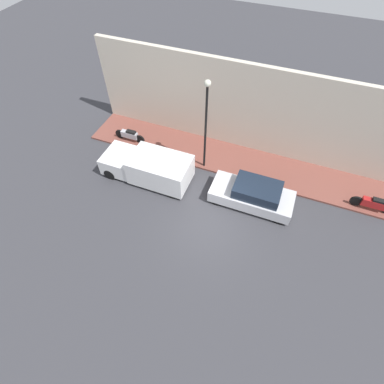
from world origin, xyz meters
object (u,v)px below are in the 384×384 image
delivery_van (148,167)px  streetlamp (206,117)px  parked_car (253,194)px  scooter_silver (130,135)px  motorcycle_red (374,204)px

delivery_van → streetlamp: bearing=-54.2°
streetlamp → delivery_van: bearing=125.8°
parked_car → streetlamp: streetlamp is taller
delivery_van → parked_car: bearing=-87.1°
scooter_silver → streetlamp: size_ratio=0.37×
motorcycle_red → streetlamp: streetlamp is taller
parked_car → scooter_silver: bearing=76.4°
streetlamp → motorcycle_red: bearing=-89.2°
scooter_silver → motorcycle_red: (-0.28, -14.01, 0.03)m
delivery_van → streetlamp: streetlamp is taller
delivery_van → streetlamp: (1.87, -2.59, 2.69)m
scooter_silver → streetlamp: bearing=-94.6°
parked_car → delivery_van: (-0.29, 5.80, 0.15)m
motorcycle_red → streetlamp: size_ratio=0.40×
delivery_van → motorcycle_red: size_ratio=2.30×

